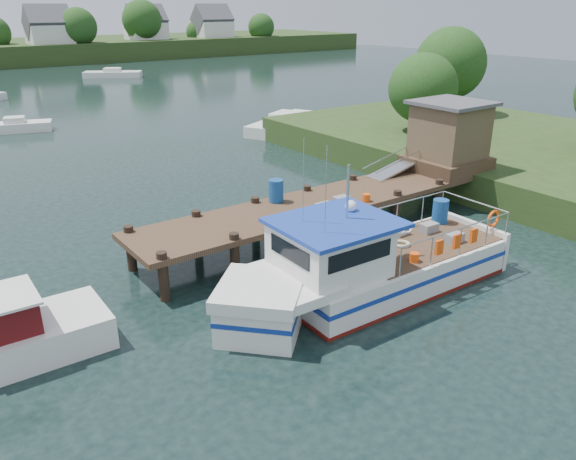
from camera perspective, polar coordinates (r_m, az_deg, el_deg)
ground_plane at (r=21.14m, az=-0.22°, el=-1.44°), size 160.00×160.00×0.00m
near_shore at (r=32.62m, az=25.66°, el=8.61°), size 16.00×30.00×7.76m
dock at (r=24.61m, az=12.21°, el=6.98°), size 16.60×3.00×4.78m
lobster_boat at (r=17.28m, az=7.56°, el=-3.88°), size 10.73×3.35×5.11m
moored_far at (r=74.36m, az=-17.38°, el=14.89°), size 6.99×5.46×1.15m
moored_b at (r=44.51m, az=-25.95°, el=9.45°), size 5.03×2.97×1.05m
moored_c at (r=40.95m, az=-0.11°, el=10.80°), size 8.08×5.81×1.22m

